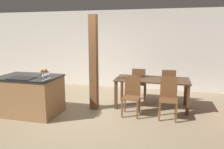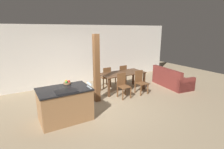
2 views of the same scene
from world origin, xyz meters
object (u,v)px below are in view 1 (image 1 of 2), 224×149
(dining_chair_far_right, at_px, (168,84))
(wine_glass_end, at_px, (49,73))
(fruit_bowl, at_px, (44,72))
(dining_chair_near_right, at_px, (168,98))
(kitchen_island, at_px, (30,95))
(timber_post, at_px, (94,63))
(wine_glass_middle, at_px, (45,74))
(dining_chair_far_left, at_px, (139,83))
(dining_table, at_px, (152,83))
(wine_glass_near, at_px, (43,75))
(wine_glass_far, at_px, (47,74))
(dining_chair_near_left, at_px, (132,95))

(dining_chair_far_right, bearing_deg, wine_glass_end, 38.67)
(fruit_bowl, relative_size, dining_chair_near_right, 0.24)
(kitchen_island, distance_m, timber_post, 1.70)
(kitchen_island, xyz_separation_m, wine_glass_middle, (0.63, -0.33, 0.59))
(wine_glass_middle, relative_size, dining_chair_far_left, 0.18)
(dining_table, relative_size, dining_chair_far_left, 2.04)
(dining_table, relative_size, dining_chair_far_right, 2.04)
(kitchen_island, relative_size, dining_chair_far_left, 1.55)
(wine_glass_near, height_order, wine_glass_end, same)
(dining_table, height_order, timber_post, timber_post)
(wine_glass_near, bearing_deg, kitchen_island, 147.34)
(fruit_bowl, bearing_deg, wine_glass_far, -53.71)
(fruit_bowl, height_order, dining_chair_near_left, fruit_bowl)
(wine_glass_middle, bearing_deg, dining_chair_far_right, 40.79)
(wine_glass_far, relative_size, dining_chair_near_right, 0.18)
(dining_table, bearing_deg, wine_glass_far, -145.67)
(dining_table, bearing_deg, wine_glass_end, -147.16)
(wine_glass_near, distance_m, wine_glass_end, 0.24)
(wine_glass_end, height_order, dining_chair_near_left, wine_glass_end)
(wine_glass_near, bearing_deg, wine_glass_end, 90.00)
(wine_glass_end, relative_size, dining_chair_far_right, 0.18)
(kitchen_island, height_order, dining_chair_near_right, kitchen_island)
(dining_chair_near_left, bearing_deg, wine_glass_middle, -153.04)
(wine_glass_near, distance_m, wine_glass_middle, 0.08)
(wine_glass_end, xyz_separation_m, dining_table, (2.14, 1.38, -0.40))
(fruit_bowl, height_order, dining_chair_far_left, fruit_bowl)
(timber_post, bearing_deg, wine_glass_near, -122.53)
(dining_chair_near_left, distance_m, dining_chair_near_right, 0.84)
(wine_glass_near, height_order, dining_chair_near_right, wine_glass_near)
(wine_glass_far, distance_m, dining_chair_far_right, 3.38)
(dining_table, distance_m, dining_chair_near_left, 0.81)
(timber_post, bearing_deg, wine_glass_far, -126.60)
(wine_glass_near, height_order, dining_chair_far_right, wine_glass_near)
(wine_glass_middle, bearing_deg, wine_glass_near, -90.00)
(fruit_bowl, xyz_separation_m, dining_chair_far_left, (2.16, 1.54, -0.50))
(fruit_bowl, distance_m, dining_table, 2.74)
(dining_chair_far_left, bearing_deg, dining_chair_far_right, -180.00)
(dining_chair_near_right, bearing_deg, dining_chair_far_right, 90.00)
(wine_glass_near, bearing_deg, timber_post, 57.47)
(dining_chair_near_left, relative_size, dining_chair_far_right, 1.00)
(dining_chair_far_left, bearing_deg, timber_post, 49.17)
(wine_glass_end, bearing_deg, wine_glass_middle, -90.00)
(dining_table, height_order, dining_chair_near_right, dining_chair_near_right)
(fruit_bowl, relative_size, dining_table, 0.12)
(wine_glass_middle, xyz_separation_m, timber_post, (0.73, 1.06, 0.12))
(wine_glass_middle, xyz_separation_m, wine_glass_end, (0.00, 0.16, 0.00))
(dining_chair_near_left, bearing_deg, fruit_bowl, -174.49)
(wine_glass_middle, relative_size, wine_glass_far, 1.00)
(wine_glass_near, distance_m, dining_chair_far_left, 2.93)
(kitchen_island, bearing_deg, dining_chair_near_left, 13.13)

